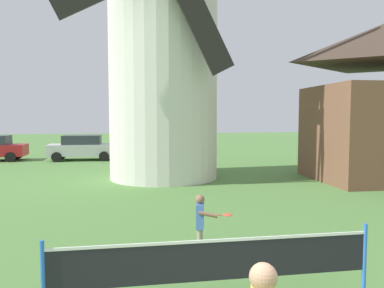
# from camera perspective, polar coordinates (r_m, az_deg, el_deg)

# --- Properties ---
(windmill) EXTENTS (8.44, 5.42, 12.66)m
(windmill) POSITION_cam_1_polar(r_m,az_deg,el_deg) (16.80, -4.44, 15.69)
(windmill) COLOR silver
(windmill) RESTS_ON ground_plane
(tennis_net) EXTENTS (4.66, 0.06, 1.10)m
(tennis_net) POSITION_cam_1_polar(r_m,az_deg,el_deg) (5.47, 3.57, -17.40)
(tennis_net) COLOR blue
(tennis_net) RESTS_ON ground_plane
(player_far) EXTENTS (0.69, 0.61, 1.20)m
(player_far) POSITION_cam_1_polar(r_m,az_deg,el_deg) (7.36, 1.42, -11.72)
(player_far) COLOR #9E937F
(player_far) RESTS_ON ground_plane
(parked_car_silver) EXTENTS (4.08, 1.89, 1.56)m
(parked_car_silver) POSITION_cam_1_polar(r_m,az_deg,el_deg) (24.29, -16.45, -0.47)
(parked_car_silver) COLOR silver
(parked_car_silver) RESTS_ON ground_plane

